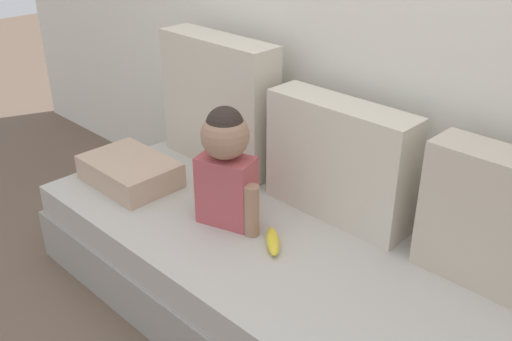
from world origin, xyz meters
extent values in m
plane|color=brown|center=(0.00, 0.00, 0.00)|extent=(12.00, 12.00, 0.00)
cube|color=#9C978F|center=(0.00, 0.00, 0.11)|extent=(2.11, 0.81, 0.22)
cube|color=#B7B2A8|center=(0.00, 0.00, 0.29)|extent=(2.05, 0.79, 0.13)
cube|color=beige|center=(-0.65, 0.31, 0.64)|extent=(0.59, 0.16, 0.57)
cube|color=beige|center=(0.00, 0.31, 0.58)|extent=(0.59, 0.16, 0.45)
cube|color=#B24C51|center=(-0.26, -0.03, 0.49)|extent=(0.23, 0.18, 0.26)
sphere|color=#9E755B|center=(-0.26, -0.03, 0.71)|extent=(0.17, 0.17, 0.17)
sphere|color=#2D231E|center=(-0.26, -0.03, 0.75)|extent=(0.14, 0.14, 0.14)
cylinder|color=#9E755B|center=(-0.39, -0.03, 0.45)|extent=(0.06, 0.06, 0.20)
cylinder|color=#9E755B|center=(-0.12, -0.03, 0.45)|extent=(0.06, 0.06, 0.20)
ellipsoid|color=yellow|center=(-0.02, -0.03, 0.37)|extent=(0.15, 0.15, 0.04)
cube|color=tan|center=(-0.77, -0.10, 0.41)|extent=(0.40, 0.28, 0.11)
camera|label=1|loc=(1.12, -1.27, 1.51)|focal=40.24mm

